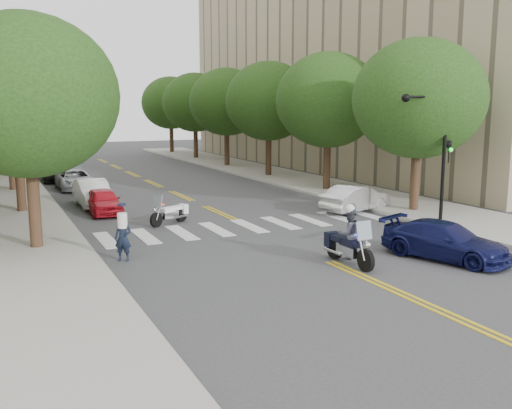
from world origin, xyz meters
TOP-DOWN VIEW (x-y plane):
  - ground at (0.00, 0.00)m, footprint 140.00×140.00m
  - sidewalk_left at (-9.50, 22.00)m, footprint 5.00×60.00m
  - sidewalk_right at (9.50, 22.00)m, footprint 5.00×60.00m
  - building_right at (26.00, 26.00)m, footprint 26.00×44.00m
  - tree_l_0 at (-8.80, 6.00)m, footprint 6.40×6.40m
  - tree_l_1 at (-8.80, 14.00)m, footprint 6.40×6.40m
  - tree_l_2 at (-8.80, 22.00)m, footprint 6.40×6.40m
  - tree_l_3 at (-8.80, 30.00)m, footprint 6.40×6.40m
  - tree_r_0 at (8.80, 6.00)m, footprint 6.40×6.40m
  - tree_r_1 at (8.80, 14.00)m, footprint 6.40×6.40m
  - tree_r_2 at (8.80, 22.00)m, footprint 6.40×6.40m
  - tree_r_3 at (8.80, 30.00)m, footprint 6.40×6.40m
  - tree_r_4 at (8.80, 38.00)m, footprint 6.40×6.40m
  - tree_r_5 at (8.80, 46.00)m, footprint 6.40×6.40m
  - traffic_signal_pole at (7.72, 3.50)m, footprint 2.82×0.42m
  - motorcycle_police at (0.40, -0.46)m, footprint 0.85×2.51m
  - motorcycle_parked at (-2.89, 8.49)m, footprint 2.02×1.23m
  - officer_standing at (-6.26, 3.15)m, footprint 0.70×0.64m
  - convertible at (6.28, 7.39)m, footprint 4.34×2.62m
  - sedan_blue at (3.79, -1.37)m, footprint 3.17×4.78m
  - parked_car_a at (-5.20, 12.25)m, footprint 1.52×3.69m
  - parked_car_b at (-5.28, 14.66)m, footprint 1.55×4.27m
  - parked_car_c at (-5.20, 21.37)m, footprint 2.08×4.50m
  - parked_car_d at (-5.67, 26.67)m, footprint 2.38×5.27m
  - parked_car_e at (-5.20, 34.00)m, footprint 1.81×4.31m

SIDE VIEW (x-z plane):
  - ground at x=0.00m, z-range 0.00..0.00m
  - sidewalk_left at x=-9.50m, z-range 0.00..0.15m
  - sidewalk_right at x=9.50m, z-range 0.00..0.15m
  - motorcycle_parked at x=-2.89m, z-range -0.21..1.19m
  - parked_car_a at x=-5.20m, z-range 0.00..1.25m
  - parked_car_c at x=-5.20m, z-range 0.00..1.25m
  - sedan_blue at x=3.79m, z-range 0.00..1.29m
  - convertible at x=6.28m, z-range 0.00..1.35m
  - parked_car_b at x=-5.28m, z-range 0.00..1.40m
  - parked_car_e at x=-5.20m, z-range 0.00..1.46m
  - parked_car_d at x=-5.67m, z-range 0.00..1.50m
  - officer_standing at x=-6.26m, z-range 0.00..1.60m
  - motorcycle_police at x=0.40m, z-range -0.11..1.93m
  - traffic_signal_pole at x=7.72m, z-range 0.72..6.72m
  - tree_l_0 at x=-8.80m, z-range 1.33..9.78m
  - tree_l_1 at x=-8.80m, z-range 1.33..9.78m
  - tree_l_2 at x=-8.80m, z-range 1.33..9.78m
  - tree_l_3 at x=-8.80m, z-range 1.33..9.78m
  - tree_r_0 at x=8.80m, z-range 1.33..9.78m
  - tree_r_1 at x=8.80m, z-range 1.33..9.78m
  - tree_r_2 at x=8.80m, z-range 1.33..9.78m
  - tree_r_3 at x=8.80m, z-range 1.33..9.78m
  - tree_r_4 at x=8.80m, z-range 1.33..9.78m
  - tree_r_5 at x=8.80m, z-range 1.33..9.78m
  - building_right at x=26.00m, z-range 0.00..22.00m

